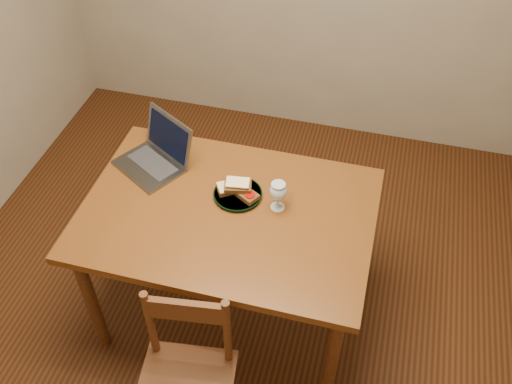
% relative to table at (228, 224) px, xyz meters
% --- Properties ---
extents(floor, '(3.20, 3.20, 0.02)m').
position_rel_table_xyz_m(floor, '(-0.01, 0.05, -0.66)').
color(floor, black).
rests_on(floor, ground).
extents(table, '(1.30, 0.90, 0.74)m').
position_rel_table_xyz_m(table, '(0.00, 0.00, 0.00)').
color(table, '#522C0D').
rests_on(table, floor).
extents(chair, '(0.43, 0.41, 0.41)m').
position_rel_table_xyz_m(chair, '(0.01, -0.66, -0.21)').
color(chair, '#3B180C').
rests_on(chair, floor).
extents(plate, '(0.22, 0.22, 0.02)m').
position_rel_table_xyz_m(plate, '(0.02, 0.10, 0.10)').
color(plate, black).
rests_on(plate, table).
extents(sandwich_cheese, '(0.14, 0.12, 0.04)m').
position_rel_table_xyz_m(sandwich_cheese, '(-0.02, 0.11, 0.12)').
color(sandwich_cheese, '#381E0C').
rests_on(sandwich_cheese, plate).
extents(sandwich_tomato, '(0.13, 0.11, 0.03)m').
position_rel_table_xyz_m(sandwich_tomato, '(0.06, 0.09, 0.12)').
color(sandwich_tomato, '#381E0C').
rests_on(sandwich_tomato, plate).
extents(sandwich_top, '(0.13, 0.10, 0.04)m').
position_rel_table_xyz_m(sandwich_top, '(0.02, 0.11, 0.15)').
color(sandwich_top, '#381E0C').
rests_on(sandwich_top, plate).
extents(milk_glass, '(0.08, 0.08, 0.15)m').
position_rel_table_xyz_m(milk_glass, '(0.21, 0.08, 0.16)').
color(milk_glass, white).
rests_on(milk_glass, table).
extents(laptop, '(0.41, 0.40, 0.22)m').
position_rel_table_xyz_m(laptop, '(-0.42, 0.23, 0.15)').
color(laptop, slate).
rests_on(laptop, table).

